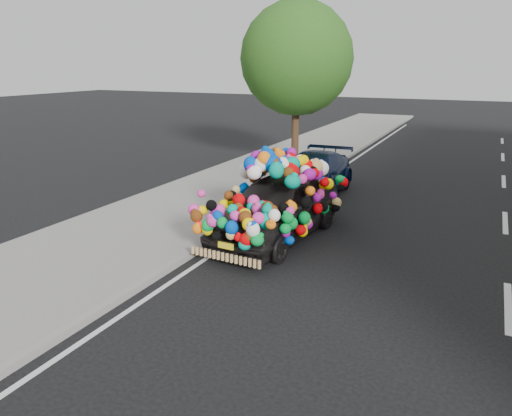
% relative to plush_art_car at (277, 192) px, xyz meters
% --- Properties ---
extents(ground, '(100.00, 100.00, 0.00)m').
position_rel_plush_art_car_xyz_m(ground, '(1.22, -1.57, -1.07)').
color(ground, black).
rests_on(ground, ground).
extents(sidewalk, '(4.00, 60.00, 0.12)m').
position_rel_plush_art_car_xyz_m(sidewalk, '(-3.08, -1.57, -1.01)').
color(sidewalk, gray).
rests_on(sidewalk, ground).
extents(kerb, '(0.15, 60.00, 0.13)m').
position_rel_plush_art_car_xyz_m(kerb, '(-1.13, -1.57, -1.00)').
color(kerb, gray).
rests_on(kerb, ground).
extents(lane_markings, '(6.00, 50.00, 0.01)m').
position_rel_plush_art_car_xyz_m(lane_markings, '(4.82, -1.57, -1.06)').
color(lane_markings, silver).
rests_on(lane_markings, ground).
extents(tree_near_sidewalk, '(4.20, 4.20, 6.13)m').
position_rel_plush_art_car_xyz_m(tree_near_sidewalk, '(-2.58, 7.93, 2.95)').
color(tree_near_sidewalk, '#332114').
rests_on(tree_near_sidewalk, ground).
extents(plush_art_car, '(2.41, 4.58, 2.09)m').
position_rel_plush_art_car_xyz_m(plush_art_car, '(0.00, 0.00, 0.00)').
color(plush_art_car, black).
rests_on(plush_art_car, ground).
extents(navy_sedan, '(1.93, 4.42, 1.27)m').
position_rel_plush_art_car_xyz_m(navy_sedan, '(-0.48, 3.83, -0.44)').
color(navy_sedan, black).
rests_on(navy_sedan, ground).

